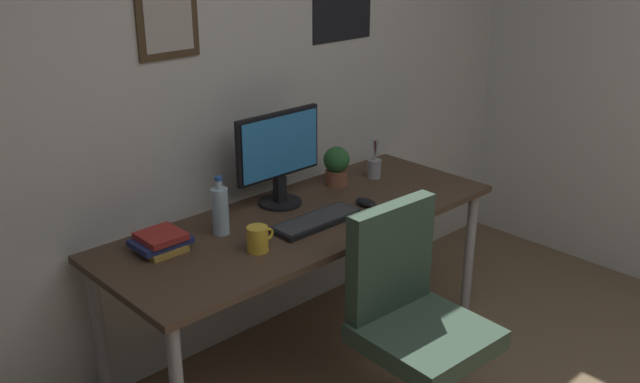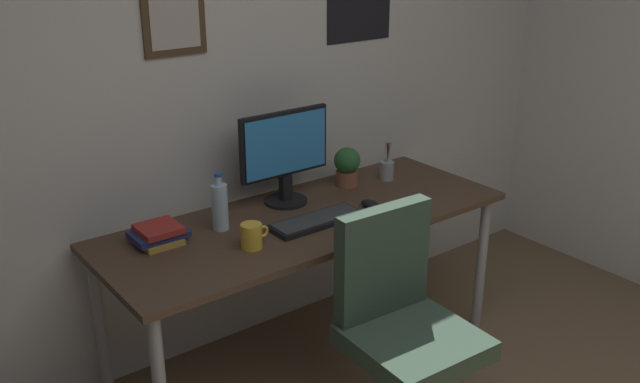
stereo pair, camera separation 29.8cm
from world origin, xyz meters
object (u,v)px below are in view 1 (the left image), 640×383
(keyboard, at_px, (317,221))
(coffee_mug_near, at_px, (258,239))
(pen_cup, at_px, (374,167))
(office_chair, at_px, (411,313))
(potted_plant, at_px, (336,164))
(monitor, at_px, (279,155))
(water_bottle, at_px, (220,210))
(computer_mouse, at_px, (366,202))
(book_stack_left, at_px, (161,241))

(keyboard, bearing_deg, coffee_mug_near, -174.19)
(pen_cup, bearing_deg, office_chair, -128.68)
(coffee_mug_near, relative_size, potted_plant, 0.63)
(monitor, relative_size, water_bottle, 1.82)
(office_chair, relative_size, keyboard, 2.21)
(computer_mouse, xyz_separation_m, potted_plant, (0.10, 0.29, 0.09))
(monitor, bearing_deg, water_bottle, -168.21)
(office_chair, relative_size, computer_mouse, 8.64)
(keyboard, height_order, potted_plant, potted_plant)
(office_chair, xyz_separation_m, potted_plant, (0.40, 0.82, 0.31))
(potted_plant, xyz_separation_m, book_stack_left, (-1.02, -0.05, -0.07))
(keyboard, distance_m, coffee_mug_near, 0.35)
(keyboard, xyz_separation_m, coffee_mug_near, (-0.35, -0.04, 0.04))
(keyboard, height_order, book_stack_left, book_stack_left)
(keyboard, distance_m, potted_plant, 0.50)
(potted_plant, height_order, pen_cup, pen_cup)
(office_chair, bearing_deg, potted_plant, 64.13)
(keyboard, xyz_separation_m, computer_mouse, (0.30, -0.01, 0.01))
(monitor, xyz_separation_m, pen_cup, (0.58, -0.06, -0.19))
(monitor, bearing_deg, book_stack_left, -175.71)
(monitor, relative_size, coffee_mug_near, 3.72)
(office_chair, height_order, pen_cup, office_chair)
(computer_mouse, bearing_deg, potted_plant, 71.41)
(pen_cup, bearing_deg, book_stack_left, 179.49)
(computer_mouse, height_order, pen_cup, pen_cup)
(monitor, xyz_separation_m, coffee_mug_near, (-0.38, -0.32, -0.19))
(monitor, xyz_separation_m, computer_mouse, (0.27, -0.29, -0.22))
(computer_mouse, relative_size, pen_cup, 0.55)
(computer_mouse, xyz_separation_m, pen_cup, (0.31, 0.23, 0.04))
(computer_mouse, distance_m, book_stack_left, 0.96)
(keyboard, distance_m, pen_cup, 0.65)
(office_chair, xyz_separation_m, keyboard, (0.00, 0.54, 0.22))
(coffee_mug_near, distance_m, potted_plant, 0.81)
(water_bottle, bearing_deg, office_chair, -64.32)
(office_chair, relative_size, potted_plant, 4.87)
(water_bottle, distance_m, pen_cup, 0.97)
(computer_mouse, height_order, potted_plant, potted_plant)
(keyboard, xyz_separation_m, potted_plant, (0.40, 0.28, 0.09))
(pen_cup, xyz_separation_m, book_stack_left, (-1.24, 0.01, -0.02))
(keyboard, xyz_separation_m, book_stack_left, (-0.63, 0.23, 0.03))
(office_chair, height_order, book_stack_left, office_chair)
(monitor, xyz_separation_m, potted_plant, (0.37, -0.00, -0.13))
(potted_plant, relative_size, book_stack_left, 0.89)
(water_bottle, height_order, coffee_mug_near, water_bottle)
(coffee_mug_near, xyz_separation_m, book_stack_left, (-0.28, 0.27, -0.01))
(office_chair, distance_m, computer_mouse, 0.65)
(monitor, height_order, coffee_mug_near, monitor)
(computer_mouse, bearing_deg, pen_cup, 36.86)
(office_chair, relative_size, monitor, 2.07)
(book_stack_left, bearing_deg, computer_mouse, -14.76)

